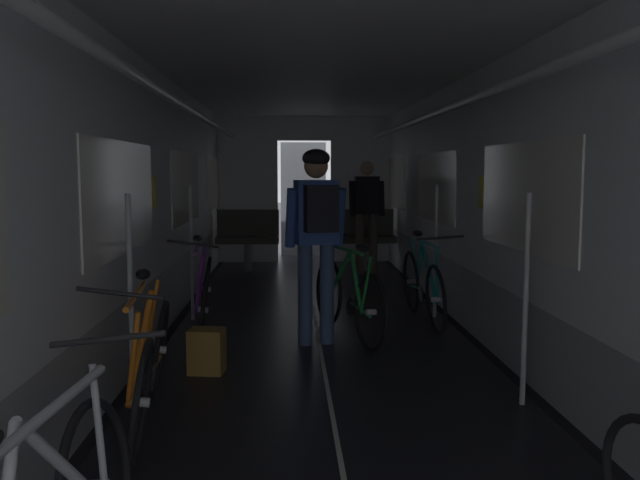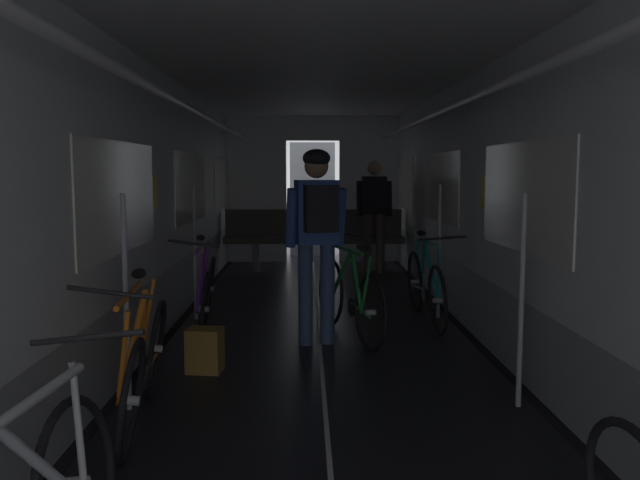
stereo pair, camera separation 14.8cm
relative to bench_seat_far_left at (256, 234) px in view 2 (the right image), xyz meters
name	(u,v)px [view 2 (the right image)]	position (x,y,z in m)	size (l,w,h in m)	color
train_car_shell	(320,152)	(0.90, -4.47, 1.13)	(3.14, 12.34, 2.57)	black
bench_seat_far_left	(256,234)	(0.00, 0.00, 0.00)	(0.98, 0.51, 0.95)	gray
bench_seat_far_right	(371,234)	(1.80, 0.00, 0.00)	(0.98, 0.51, 0.95)	gray
bicycle_teal	(426,285)	(1.99, -3.59, -0.18)	(0.44, 1.69, 0.95)	black
bicycle_purple	(206,293)	(-0.17, -3.93, -0.19)	(0.44, 1.69, 0.96)	black
bicycle_orange	(144,363)	(-0.21, -6.22, -0.19)	(0.44, 1.70, 0.96)	black
person_cyclist_aisle	(317,225)	(0.88, -4.41, 0.50)	(0.56, 0.44, 1.73)	#384C75
bicycle_green_in_aisle	(349,296)	(1.18, -4.15, -0.18)	(0.67, 1.63, 0.94)	black
person_standing_near_bench	(374,209)	(1.80, -0.38, 0.41)	(0.53, 0.23, 1.69)	brown
backpack_on_floor	(205,350)	(0.00, -5.19, -0.40)	(0.26, 0.20, 0.34)	olive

